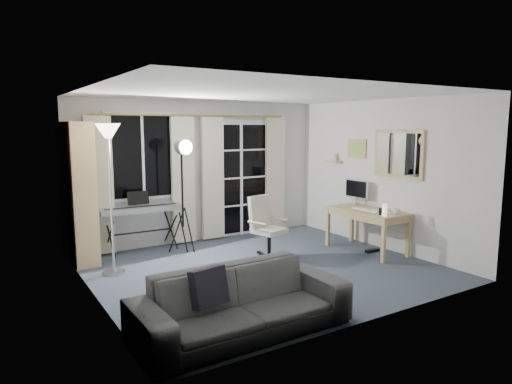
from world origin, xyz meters
TOP-DOWN VIEW (x-y plane):
  - floor at (0.00, 0.00)m, footprint 4.50×4.00m
  - window at (-1.05, 1.97)m, footprint 1.20×0.08m
  - french_door at (0.75, 1.97)m, footprint 1.32×0.09m
  - curtains at (-0.14, 1.88)m, footprint 3.60×0.07m
  - bookshelf at (-2.13, 1.76)m, footprint 0.36×0.96m
  - torchiere_lamp at (-1.83, 0.91)m, footprint 0.41×0.41m
  - keyboard_piano at (-1.20, 1.70)m, footprint 1.26×0.63m
  - studio_light at (-0.62, 1.34)m, footprint 0.37×0.37m
  - office_chair at (0.26, 0.43)m, footprint 0.66×0.64m
  - desk at (1.88, -0.08)m, footprint 0.66×1.27m
  - monitor at (2.08, 0.37)m, footprint 0.16×0.48m
  - desk_clutter at (1.83, -0.29)m, footprint 0.38×0.77m
  - mug at (1.98, -0.58)m, footprint 0.11×0.09m
  - wall_mirror at (2.22, -0.35)m, footprint 0.04×0.94m
  - framed_print at (2.23, 0.55)m, footprint 0.03×0.42m
  - wall_shelf at (2.16, 1.05)m, footprint 0.16×0.30m
  - sofa at (-1.26, -1.55)m, footprint 2.11×0.64m

SIDE VIEW (x-z plane):
  - floor at x=0.00m, z-range -0.02..0.00m
  - sofa at x=-1.26m, z-range 0.00..0.82m
  - desk_clutter at x=1.83m, z-range 0.10..0.95m
  - office_chair at x=0.26m, z-range 0.08..1.04m
  - desk at x=1.88m, z-range 0.25..0.92m
  - keyboard_piano at x=-1.20m, z-range 0.23..1.14m
  - mug at x=1.98m, z-range 0.67..0.78m
  - monitor at x=2.08m, z-range 0.71..1.13m
  - bookshelf at x=-2.13m, z-range -0.05..1.99m
  - french_door at x=0.75m, z-range -0.03..2.08m
  - curtains at x=-0.14m, z-range 0.03..2.16m
  - wall_shelf at x=2.16m, z-range 1.32..1.50m
  - studio_light at x=-0.62m, z-range 0.55..2.37m
  - window at x=-1.05m, z-range 0.80..2.20m
  - wall_mirror at x=2.22m, z-range 1.18..1.92m
  - framed_print at x=2.23m, z-range 1.44..1.76m
  - torchiere_lamp at x=-1.83m, z-range 0.61..2.62m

